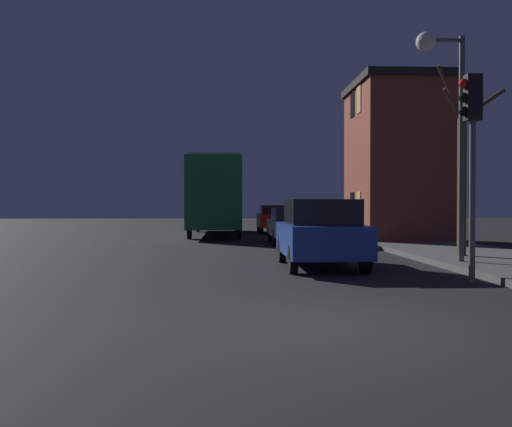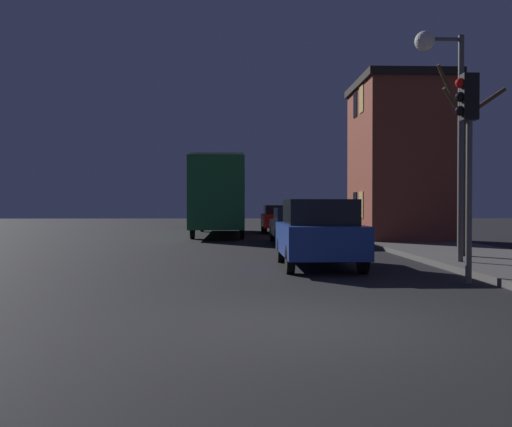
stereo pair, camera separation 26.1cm
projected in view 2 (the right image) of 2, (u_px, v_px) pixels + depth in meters
The scene contains 9 objects.
ground_plane at pixel (313, 324), 7.30m from camera, with size 120.00×120.00×0.00m, color black.
brick_building at pixel (399, 159), 24.00m from camera, with size 3.68×5.08×6.63m.
streetlamp at pixel (442, 91), 13.87m from camera, with size 1.22×0.49×5.62m.
traffic_light at pixel (468, 133), 11.10m from camera, with size 0.43×0.24×4.09m.
bare_tree at pixel (463, 168), 15.51m from camera, with size 2.01×1.16×5.13m.
bus at pixel (220, 192), 29.55m from camera, with size 2.46×11.21×3.80m.
car_near_lane at pixel (318, 233), 13.96m from camera, with size 1.82×4.00×1.67m.
car_mid_lane at pixel (294, 225), 22.71m from camera, with size 1.74×4.55×1.43m.
car_far_lane at pixel (279, 218), 31.78m from camera, with size 1.86×4.29×1.54m.
Camera 2 is at (-0.98, -7.25, 1.53)m, focal length 40.00 mm.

